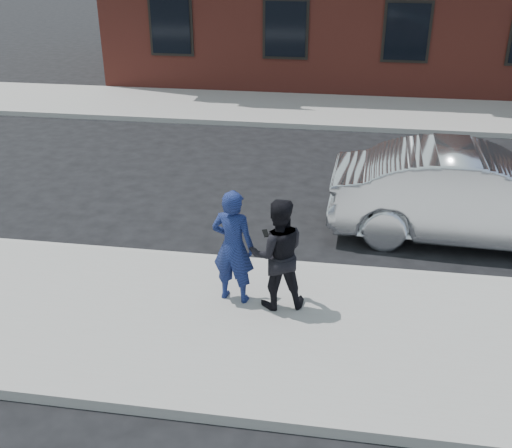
# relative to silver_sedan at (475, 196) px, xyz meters

# --- Properties ---
(ground) EXTENTS (100.00, 100.00, 0.00)m
(ground) POSITION_rel_silver_sedan_xyz_m (-0.75, -3.20, -0.83)
(ground) COLOR black
(ground) RESTS_ON ground
(near_sidewalk) EXTENTS (50.00, 3.50, 0.15)m
(near_sidewalk) POSITION_rel_silver_sedan_xyz_m (-0.75, -3.45, -0.75)
(near_sidewalk) COLOR gray
(near_sidewalk) RESTS_ON ground
(near_curb) EXTENTS (50.00, 0.10, 0.15)m
(near_curb) POSITION_rel_silver_sedan_xyz_m (-0.75, -1.65, -0.75)
(near_curb) COLOR #999691
(near_curb) RESTS_ON ground
(far_sidewalk) EXTENTS (50.00, 3.50, 0.15)m
(far_sidewalk) POSITION_rel_silver_sedan_xyz_m (-0.75, 8.05, -0.75)
(far_sidewalk) COLOR gray
(far_sidewalk) RESTS_ON ground
(far_curb) EXTENTS (50.00, 0.10, 0.15)m
(far_curb) POSITION_rel_silver_sedan_xyz_m (-0.75, 6.25, -0.75)
(far_curb) COLOR #999691
(far_curb) RESTS_ON ground
(silver_sedan) EXTENTS (5.07, 1.92, 1.65)m
(silver_sedan) POSITION_rel_silver_sedan_xyz_m (0.00, 0.00, 0.00)
(silver_sedan) COLOR #B7BABF
(silver_sedan) RESTS_ON ground
(man_hoodie) EXTENTS (0.68, 0.55, 1.70)m
(man_hoodie) POSITION_rel_silver_sedan_xyz_m (-3.75, -2.84, 0.18)
(man_hoodie) COLOR navy
(man_hoodie) RESTS_ON near_sidewalk
(man_peacoat) EXTENTS (0.92, 0.79, 1.64)m
(man_peacoat) POSITION_rel_silver_sedan_xyz_m (-3.12, -2.90, 0.14)
(man_peacoat) COLOR black
(man_peacoat) RESTS_ON near_sidewalk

